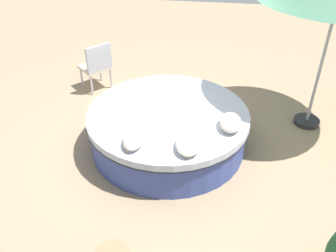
% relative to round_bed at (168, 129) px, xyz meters
% --- Properties ---
extents(ground_plane, '(16.00, 16.00, 0.00)m').
position_rel_round_bed_xyz_m(ground_plane, '(0.00, 0.00, -0.33)').
color(ground_plane, '#9E8466').
extents(round_bed, '(2.51, 2.51, 0.64)m').
position_rel_round_bed_xyz_m(round_bed, '(0.00, 0.00, 0.00)').
color(round_bed, '#38478C').
rests_on(round_bed, ground_plane).
extents(throw_pillow_0, '(0.51, 0.29, 0.15)m').
position_rel_round_bed_xyz_m(throw_pillow_0, '(-0.83, 0.34, 0.39)').
color(throw_pillow_0, beige).
rests_on(throw_pillow_0, round_bed).
extents(throw_pillow_1, '(0.54, 0.35, 0.16)m').
position_rel_round_bed_xyz_m(throw_pillow_1, '(-0.83, -0.39, 0.39)').
color(throw_pillow_1, beige).
rests_on(throw_pillow_1, round_bed).
extents(throw_pillow_2, '(0.48, 0.31, 0.18)m').
position_rel_round_bed_xyz_m(throw_pillow_2, '(-0.28, -0.94, 0.40)').
color(throw_pillow_2, beige).
rests_on(throw_pillow_2, round_bed).
extents(patio_chair, '(0.72, 0.72, 0.98)m').
position_rel_round_bed_xyz_m(patio_chair, '(1.66, 1.64, 0.23)').
color(patio_chair, '#B7B7BC').
rests_on(patio_chair, ground_plane).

